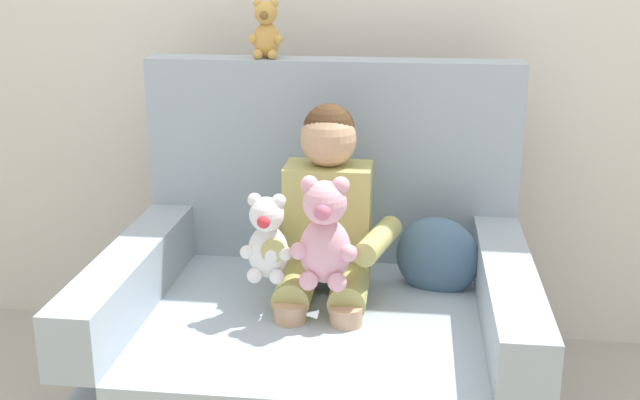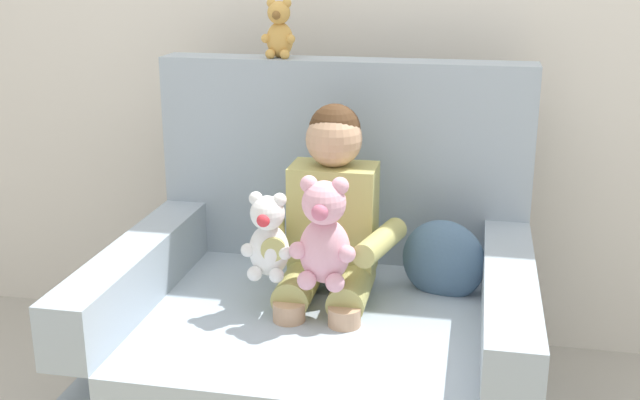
# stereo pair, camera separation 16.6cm
# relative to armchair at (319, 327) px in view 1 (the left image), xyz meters

# --- Properties ---
(armchair) EXTENTS (1.23, 1.03, 1.08)m
(armchair) POSITION_rel_armchair_xyz_m (0.00, 0.00, 0.00)
(armchair) COLOR #9EADBC
(armchair) RESTS_ON ground
(seated_child) EXTENTS (0.45, 0.39, 0.82)m
(seated_child) POSITION_rel_armchair_xyz_m (0.02, 0.03, 0.31)
(seated_child) COLOR tan
(seated_child) RESTS_ON armchair
(plush_white) EXTENTS (0.15, 0.12, 0.25)m
(plush_white) POSITION_rel_armchair_xyz_m (-0.13, -0.12, 0.32)
(plush_white) COLOR white
(plush_white) RESTS_ON armchair
(plush_pink) EXTENTS (0.19, 0.15, 0.32)m
(plush_pink) POSITION_rel_armchair_xyz_m (0.03, -0.14, 0.35)
(plush_pink) COLOR #EAA8BC
(plush_pink) RESTS_ON armchair
(plush_honey_on_backrest) EXTENTS (0.11, 0.09, 0.19)m
(plush_honey_on_backrest) POSITION_rel_armchair_xyz_m (-0.22, 0.37, 0.86)
(plush_honey_on_backrest) COLOR gold
(plush_honey_on_backrest) RESTS_ON armchair
(throw_pillow) EXTENTS (0.28, 0.17, 0.26)m
(throw_pillow) POSITION_rel_armchair_xyz_m (0.35, 0.13, 0.19)
(throw_pillow) COLOR slate
(throw_pillow) RESTS_ON armchair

